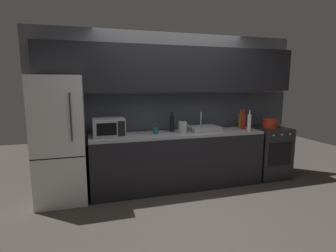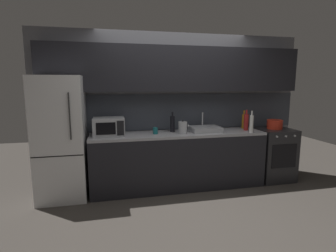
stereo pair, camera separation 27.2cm
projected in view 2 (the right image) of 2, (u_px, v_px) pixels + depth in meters
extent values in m
plane|color=#3D3833|center=(196.00, 212.00, 3.43)|extent=(10.00, 10.00, 0.00)
cube|color=slate|center=(173.00, 109.00, 4.48)|extent=(4.50, 0.10, 2.50)
cube|color=#3D424C|center=(174.00, 112.00, 4.44)|extent=(4.50, 0.01, 0.60)
cube|color=black|center=(176.00, 69.00, 4.17)|extent=(4.14, 0.34, 0.70)
cube|color=black|center=(178.00, 161.00, 4.23)|extent=(2.76, 0.60, 0.86)
cube|color=#9E9EA3|center=(179.00, 134.00, 4.16)|extent=(2.76, 0.60, 0.04)
cube|color=white|center=(61.00, 138.00, 3.78)|extent=(0.68, 0.66, 1.78)
cube|color=black|center=(58.00, 156.00, 3.48)|extent=(0.67, 0.00, 0.01)
cylinder|color=#333333|center=(70.00, 116.00, 3.42)|extent=(0.02, 0.02, 0.62)
cube|color=#232326|center=(273.00, 154.00, 4.59)|extent=(0.60, 0.60, 0.90)
cube|color=black|center=(284.00, 156.00, 4.29)|extent=(0.45, 0.01, 0.40)
cylinder|color=#B2B2B7|center=(277.00, 137.00, 4.20)|extent=(0.03, 0.02, 0.03)
cylinder|color=#B2B2B7|center=(286.00, 136.00, 4.23)|extent=(0.03, 0.02, 0.03)
cylinder|color=#B2B2B7|center=(295.00, 136.00, 4.27)|extent=(0.03, 0.02, 0.03)
cube|color=#A8AAAF|center=(109.00, 127.00, 3.92)|extent=(0.46, 0.34, 0.27)
cube|color=black|center=(106.00, 129.00, 3.74)|extent=(0.28, 0.01, 0.18)
cube|color=black|center=(120.00, 128.00, 3.79)|extent=(0.10, 0.01, 0.22)
cube|color=#ADAFB5|center=(205.00, 129.00, 4.27)|extent=(0.48, 0.38, 0.08)
cylinder|color=silver|center=(202.00, 119.00, 4.38)|extent=(0.02, 0.02, 0.22)
cylinder|color=#B7BABF|center=(183.00, 127.00, 4.11)|extent=(0.14, 0.14, 0.18)
sphere|color=black|center=(183.00, 121.00, 4.09)|extent=(0.02, 0.02, 0.02)
cone|color=#B7BABF|center=(188.00, 125.00, 4.12)|extent=(0.03, 0.03, 0.05)
cylinder|color=#A82323|center=(246.00, 122.00, 4.37)|extent=(0.08, 0.08, 0.27)
cylinder|color=#A82323|center=(247.00, 112.00, 4.34)|extent=(0.03, 0.03, 0.07)
cylinder|color=#B27019|center=(244.00, 121.00, 4.54)|extent=(0.07, 0.07, 0.25)
cylinder|color=#B27019|center=(244.00, 112.00, 4.51)|extent=(0.03, 0.03, 0.07)
cylinder|color=black|center=(172.00, 124.00, 4.21)|extent=(0.07, 0.07, 0.26)
cylinder|color=black|center=(172.00, 114.00, 4.19)|extent=(0.03, 0.03, 0.07)
cylinder|color=silver|center=(251.00, 124.00, 4.16)|extent=(0.06, 0.06, 0.28)
cylinder|color=silver|center=(252.00, 113.00, 4.13)|extent=(0.02, 0.02, 0.07)
cylinder|color=#19666B|center=(155.00, 131.00, 4.05)|extent=(0.08, 0.08, 0.10)
cylinder|color=red|center=(275.00, 125.00, 4.51)|extent=(0.26, 0.26, 0.14)
cylinder|color=red|center=(275.00, 120.00, 4.50)|extent=(0.26, 0.26, 0.02)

